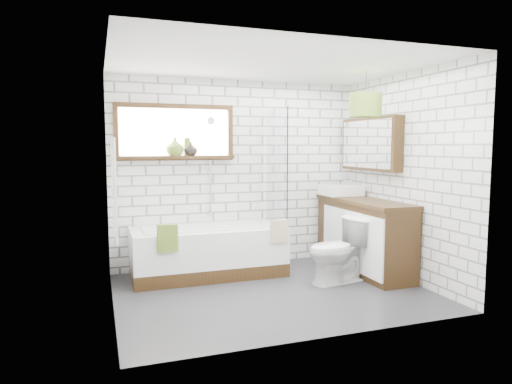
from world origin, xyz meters
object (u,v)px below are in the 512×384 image
object	(u,v)px
bathtub	(208,251)
pendant	(365,105)
vanity	(364,235)
toilet	(338,250)
basin	(341,190)

from	to	relation	value
bathtub	pendant	size ratio (longest dim) A/B	5.04
vanity	pendant	world-z (taller)	pendant
toilet	vanity	bearing A→B (deg)	111.41
vanity	pendant	size ratio (longest dim) A/B	4.42
bathtub	toilet	bearing A→B (deg)	-30.23
bathtub	vanity	distance (m)	2.02
basin	toilet	world-z (taller)	basin
vanity	toilet	bearing A→B (deg)	-148.42
bathtub	vanity	bearing A→B (deg)	-13.32
vanity	toilet	size ratio (longest dim) A/B	2.11
basin	toilet	distance (m)	1.17
vanity	pendant	bearing A→B (deg)	-124.53
bathtub	pendant	world-z (taller)	pendant
bathtub	toilet	xyz separation A→B (m)	(1.39, -0.81, 0.09)
bathtub	pendant	distance (m)	2.61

